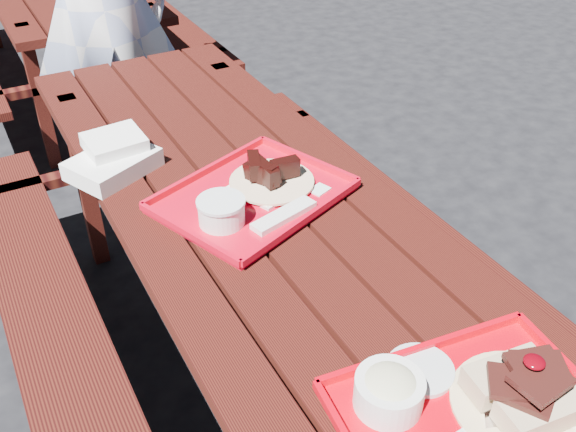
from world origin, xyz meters
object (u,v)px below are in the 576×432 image
object	(u,v)px
far_tray	(253,195)
person	(98,2)
picnic_table_far	(52,0)
near_tray	(471,404)
picnic_table_near	(263,263)

from	to	relation	value
far_tray	person	bearing A→B (deg)	90.42
picnic_table_far	person	bearing A→B (deg)	-90.69
near_tray	far_tray	size ratio (longest dim) A/B	0.89
near_tray	person	xyz separation A→B (m)	(-0.05, 2.27, 0.12)
near_tray	far_tray	distance (m)	0.82
picnic_table_near	far_tray	bearing A→B (deg)	97.82
picnic_table_near	person	world-z (taller)	person
picnic_table_near	far_tray	size ratio (longest dim) A/B	4.07
near_tray	far_tray	xyz separation A→B (m)	(-0.04, 0.82, -0.01)
picnic_table_far	near_tray	world-z (taller)	near_tray
near_tray	far_tray	world-z (taller)	near_tray
near_tray	person	distance (m)	2.27
far_tray	person	xyz separation A→B (m)	(-0.01, 1.45, 0.13)
picnic_table_far	near_tray	distance (m)	3.59
near_tray	person	size ratio (longest dim) A/B	0.29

